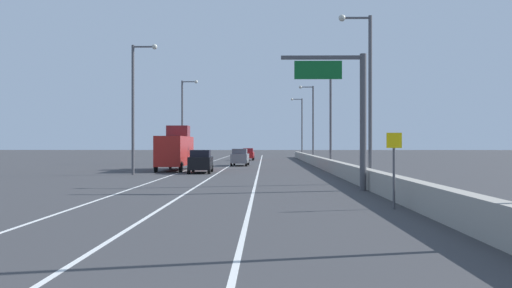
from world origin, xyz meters
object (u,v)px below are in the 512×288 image
at_px(lamp_post_right_third, 328,109).
at_px(overhead_sign_gantry, 350,104).
at_px(lamp_post_right_fourth, 311,118).
at_px(car_gray_1, 240,157).
at_px(car_red_0, 248,154).
at_px(car_black_2, 201,161).
at_px(lamp_post_left_far, 184,116).
at_px(box_truck, 175,150).
at_px(speed_advisory_sign, 394,164).
at_px(lamp_post_left_mid, 136,100).
at_px(lamp_post_right_fifth, 301,124).
at_px(lamp_post_right_second, 366,87).

bearing_deg(lamp_post_right_third, overhead_sign_gantry, -94.00).
bearing_deg(lamp_post_right_fourth, lamp_post_right_third, -90.19).
bearing_deg(overhead_sign_gantry, car_gray_1, 102.41).
relative_size(car_red_0, car_black_2, 0.95).
relative_size(lamp_post_left_far, car_black_2, 2.25).
bearing_deg(overhead_sign_gantry, box_truck, 119.83).
bearing_deg(box_truck, car_gray_1, 62.50).
height_order(speed_advisory_sign, lamp_post_left_mid, lamp_post_left_mid).
distance_m(lamp_post_right_third, car_gray_1, 13.10).
bearing_deg(lamp_post_left_far, lamp_post_right_third, -40.83).
distance_m(car_gray_1, car_black_2, 16.28).
bearing_deg(car_gray_1, car_black_2, -99.65).
height_order(lamp_post_right_fifth, lamp_post_left_far, same).
xyz_separation_m(lamp_post_left_mid, car_black_2, (5.07, 2.83, -5.16)).
bearing_deg(lamp_post_left_mid, car_black_2, 29.16).
bearing_deg(speed_advisory_sign, lamp_post_left_far, 107.26).
bearing_deg(car_gray_1, car_red_0, 89.26).
distance_m(lamp_post_right_third, box_truck, 16.16).
distance_m(lamp_post_right_third, lamp_post_left_far, 22.47).
bearing_deg(lamp_post_right_fourth, box_truck, -121.08).
relative_size(speed_advisory_sign, lamp_post_right_fifth, 0.28).
xyz_separation_m(speed_advisory_sign, lamp_post_right_fifth, (1.37, 78.89, 4.41)).
distance_m(lamp_post_right_second, lamp_post_right_fourth, 43.46).
bearing_deg(lamp_post_left_far, lamp_post_right_second, -65.02).
height_order(speed_advisory_sign, lamp_post_right_second, lamp_post_right_second).
bearing_deg(lamp_post_right_second, car_black_2, 132.62).
bearing_deg(overhead_sign_gantry, lamp_post_left_far, 110.02).
bearing_deg(lamp_post_right_fifth, lamp_post_right_fourth, -89.65).
height_order(lamp_post_right_second, lamp_post_right_fifth, same).
bearing_deg(lamp_post_right_fifth, lamp_post_right_third, -89.92).
bearing_deg(overhead_sign_gantry, speed_advisory_sign, -87.05).
bearing_deg(car_gray_1, lamp_post_right_third, -38.47).
bearing_deg(lamp_post_right_fifth, car_black_2, -103.09).
distance_m(lamp_post_right_fifth, car_black_2, 53.66).
bearing_deg(car_red_0, box_truck, -100.33).
bearing_deg(speed_advisory_sign, lamp_post_right_second, 84.15).
relative_size(speed_advisory_sign, lamp_post_left_far, 0.28).
relative_size(speed_advisory_sign, car_gray_1, 0.64).
relative_size(overhead_sign_gantry, lamp_post_left_far, 0.69).
bearing_deg(car_gray_1, lamp_post_left_far, 136.45).
bearing_deg(box_truck, lamp_post_right_fifth, 72.17).
height_order(lamp_post_right_fourth, box_truck, lamp_post_right_fourth).
relative_size(car_red_0, car_gray_1, 0.97).
relative_size(overhead_sign_gantry, lamp_post_right_third, 0.69).
distance_m(speed_advisory_sign, car_gray_1, 43.66).
xyz_separation_m(overhead_sign_gantry, lamp_post_right_second, (1.85, 5.09, 1.45)).
relative_size(lamp_post_right_fourth, lamp_post_left_mid, 1.00).
bearing_deg(car_gray_1, lamp_post_right_fourth, 56.31).
bearing_deg(lamp_post_right_fourth, car_black_2, -111.98).
height_order(lamp_post_right_fifth, car_red_0, lamp_post_right_fifth).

